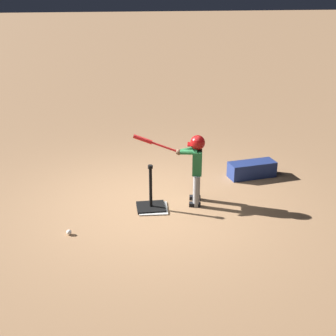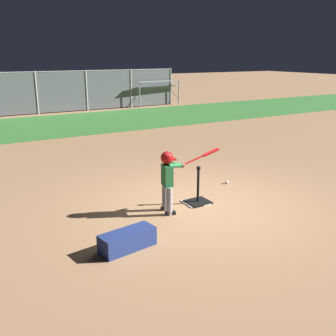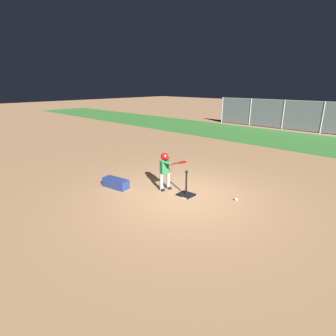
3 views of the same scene
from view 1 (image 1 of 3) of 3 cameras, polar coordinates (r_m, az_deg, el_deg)
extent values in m
plane|color=#99704C|center=(7.44, -2.05, -4.45)|extent=(90.00, 90.00, 0.00)
cube|color=white|center=(7.29, -1.83, -4.95)|extent=(0.47, 0.47, 0.02)
cube|color=black|center=(7.31, -2.09, -4.80)|extent=(0.44, 0.39, 0.04)
cylinder|color=black|center=(7.16, -2.13, -2.40)|extent=(0.05, 0.05, 0.64)
cylinder|color=black|center=(7.03, -2.17, 0.14)|extent=(0.08, 0.08, 0.05)
cylinder|color=gray|center=(7.28, 3.49, -2.87)|extent=(0.13, 0.13, 0.51)
cube|color=black|center=(7.38, 3.29, -4.46)|extent=(0.19, 0.12, 0.06)
cylinder|color=gray|center=(7.51, 3.50, -2.07)|extent=(0.13, 0.13, 0.51)
cube|color=black|center=(7.60, 3.31, -3.63)|extent=(0.19, 0.12, 0.06)
cube|color=#236B38|center=(7.22, 3.57, 0.75)|extent=(0.19, 0.29, 0.38)
sphere|color=brown|center=(7.12, 3.63, 3.01)|extent=(0.19, 0.19, 0.19)
sphere|color=maroon|center=(7.11, 3.63, 3.10)|extent=(0.23, 0.23, 0.23)
cube|color=maroon|center=(7.12, 2.86, 2.90)|extent=(0.15, 0.19, 0.01)
cylinder|color=#236B38|center=(7.12, 2.46, 1.95)|extent=(0.31, 0.21, 0.11)
cylinder|color=#236B38|center=(7.20, 2.48, 2.18)|extent=(0.31, 0.11, 0.11)
sphere|color=brown|center=(7.17, 1.33, 1.97)|extent=(0.10, 0.10, 0.10)
cylinder|color=red|center=(7.15, -1.36, 2.91)|extent=(0.68, 0.16, 0.27)
cylinder|color=red|center=(7.14, -3.09, 3.51)|extent=(0.31, 0.12, 0.16)
cylinder|color=black|center=(7.17, 1.48, 1.91)|extent=(0.04, 0.05, 0.05)
sphere|color=white|center=(6.74, -11.98, -7.68)|extent=(0.07, 0.07, 0.07)
cube|color=navy|center=(8.53, 10.19, -0.16)|extent=(0.88, 0.45, 0.28)
camera|label=2|loc=(13.15, 13.70, 19.08)|focal=42.00mm
camera|label=3|loc=(12.37, -26.58, 18.49)|focal=28.00mm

